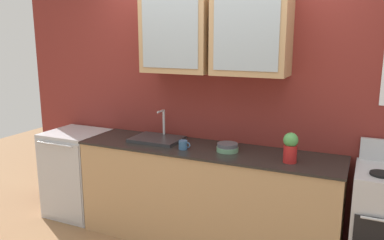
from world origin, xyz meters
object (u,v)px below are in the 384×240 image
Objects in this scene: vase at (290,147)px; dishwasher at (77,173)px; sink_faucet at (157,138)px; bowl_stack at (227,147)px; cup_near_sink at (183,145)px.

dishwasher is (-2.26, 0.08, -0.59)m from vase.
bowl_stack is at bearing -4.21° from sink_faucet.
bowl_stack is 0.21× the size of dishwasher.
cup_near_sink is (-0.38, -0.11, 0.01)m from bowl_stack.
vase reaches higher than cup_near_sink.
sink_faucet is at bearing 3.44° from dishwasher.
dishwasher is at bearing 177.97° from vase.
sink_faucet reaches higher than vase.
sink_faucet is 4.26× the size of cup_near_sink.
cup_near_sink is at bearing -24.24° from sink_faucet.
sink_faucet is at bearing 175.79° from bowl_stack.
dishwasher is at bearing -179.88° from bowl_stack.
dishwasher is at bearing -176.56° from sink_faucet.
dishwasher is (-1.70, -0.00, -0.49)m from bowl_stack.
sink_faucet reaches higher than dishwasher.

